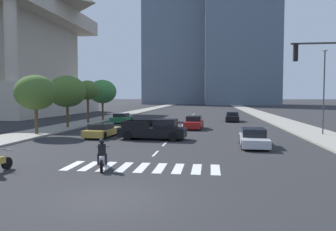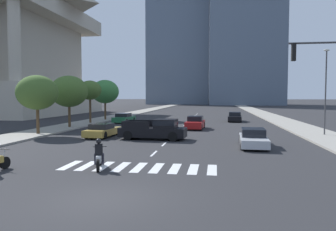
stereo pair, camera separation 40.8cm
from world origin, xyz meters
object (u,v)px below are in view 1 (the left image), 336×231
at_px(sedan_green_4, 122,118).
at_px(street_tree_second, 67,91).
at_px(sedan_black_2, 232,117).
at_px(sedan_gold_3, 102,131).
at_px(street_tree_nearest, 36,93).
at_px(street_tree_third, 88,90).
at_px(sedan_red_1, 194,123).
at_px(street_lamp_east, 324,85).
at_px(pickup_truck, 156,130).
at_px(motorcycle_third, 102,157).
at_px(street_tree_fourth, 102,92).
at_px(sedan_silver_0, 254,138).

bearing_deg(sedan_green_4, street_tree_second, 159.79).
xyz_separation_m(sedan_black_2, sedan_gold_3, (-12.42, -19.38, -0.05)).
height_order(sedan_green_4, street_tree_nearest, street_tree_nearest).
bearing_deg(street_tree_third, sedan_red_1, -18.99).
relative_size(street_lamp_east, street_tree_second, 1.33).
relative_size(sedan_red_1, street_tree_nearest, 0.82).
bearing_deg(pickup_truck, street_lamp_east, 20.54).
height_order(motorcycle_third, sedan_red_1, motorcycle_third).
distance_m(pickup_truck, street_tree_fourth, 22.83).
distance_m(pickup_truck, sedan_red_1, 9.53).
distance_m(sedan_silver_0, sedan_green_4, 23.81).
bearing_deg(pickup_truck, sedan_gold_3, 171.39).
bearing_deg(motorcycle_third, sedan_black_2, -30.91).
xyz_separation_m(sedan_black_2, street_tree_third, (-18.62, -6.56, 3.68)).
relative_size(street_lamp_east, street_tree_nearest, 1.42).
bearing_deg(sedan_silver_0, pickup_truck, -107.76).
bearing_deg(street_tree_third, sedan_black_2, 19.40).
bearing_deg(street_lamp_east, pickup_truck, -163.13).
relative_size(sedan_gold_3, sedan_green_4, 1.05).
height_order(sedan_red_1, sedan_gold_3, sedan_red_1).
xyz_separation_m(sedan_green_4, street_lamp_east, (21.65, -11.63, 3.90)).
bearing_deg(street_tree_nearest, pickup_truck, -7.00).
bearing_deg(motorcycle_third, pickup_truck, -20.24).
bearing_deg(street_tree_second, sedan_green_4, 64.71).
relative_size(pickup_truck, street_tree_fourth, 0.96).
relative_size(sedan_green_4, street_tree_fourth, 0.76).
height_order(sedan_silver_0, street_tree_second, street_tree_second).
bearing_deg(sedan_gold_3, pickup_truck, -98.60).
bearing_deg(sedan_silver_0, street_tree_fourth, -137.94).
bearing_deg(sedan_black_2, sedan_silver_0, 3.95).
xyz_separation_m(sedan_red_1, sedan_green_4, (-9.92, 6.83, -0.03)).
height_order(motorcycle_third, sedan_green_4, motorcycle_third).
bearing_deg(street_tree_second, sedan_red_1, 5.47).
xyz_separation_m(pickup_truck, sedan_black_2, (7.49, 20.46, -0.21)).
distance_m(sedan_red_1, street_tree_fourth, 17.68).
height_order(sedan_black_2, street_lamp_east, street_lamp_east).
bearing_deg(sedan_silver_0, sedan_green_4, -139.45).
distance_m(motorcycle_third, street_tree_third, 27.25).
bearing_deg(sedan_green_4, street_tree_nearest, 170.33).
bearing_deg(sedan_gold_3, street_lamp_east, -76.66).
height_order(sedan_red_1, sedan_green_4, sedan_red_1).
xyz_separation_m(sedan_green_4, street_tree_third, (-3.85, -2.09, 3.68)).
bearing_deg(sedan_silver_0, street_tree_nearest, -100.06).
bearing_deg(street_tree_fourth, pickup_truck, -60.47).
relative_size(sedan_silver_0, street_tree_nearest, 0.92).
distance_m(pickup_truck, street_lamp_east, 15.46).
bearing_deg(sedan_red_1, street_lamp_east, 71.06).
bearing_deg(sedan_black_2, street_tree_nearest, -40.22).
xyz_separation_m(motorcycle_third, sedan_black_2, (8.28, 31.50, 0.02)).
bearing_deg(street_tree_nearest, sedan_green_4, 75.24).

